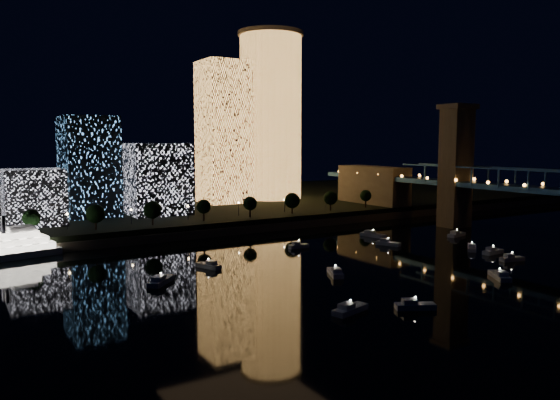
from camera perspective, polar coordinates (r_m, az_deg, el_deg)
The scene contains 9 objects.
ground at distance 156.19m, azimuth 16.06°, elevation -7.05°, with size 520.00×520.00×0.00m, color black.
far_bank at distance 286.97m, azimuth -8.28°, elevation -0.44°, with size 420.00×160.00×5.00m, color black.
seawall at distance 218.37m, azimuth -0.07°, elevation -2.69°, with size 420.00×6.00×3.00m, color #6B5E4C.
tower_cylindrical at distance 289.25m, azimuth -0.98°, elevation 8.75°, with size 34.00×34.00×86.29m.
tower_rectangular at distance 271.02m, azimuth -5.92°, elevation 7.03°, with size 21.63×21.63×68.81m, color #FFAC51.
midrise_blocks at distance 228.76m, azimuth -21.00°, elevation 2.18°, with size 101.72×39.38×40.05m.
motorboats at distance 162.36m, azimuth 10.77°, elevation -6.12°, with size 125.45×79.70×2.78m.
esplanade_trees at distance 208.43m, azimuth -8.07°, elevation -0.69°, with size 165.45×6.56×8.78m.
street_lamps at distance 212.69m, azimuth -9.61°, elevation -0.97°, with size 132.70×0.70×5.65m.
Camera 1 is at (-113.34, -101.64, 34.91)m, focal length 35.00 mm.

